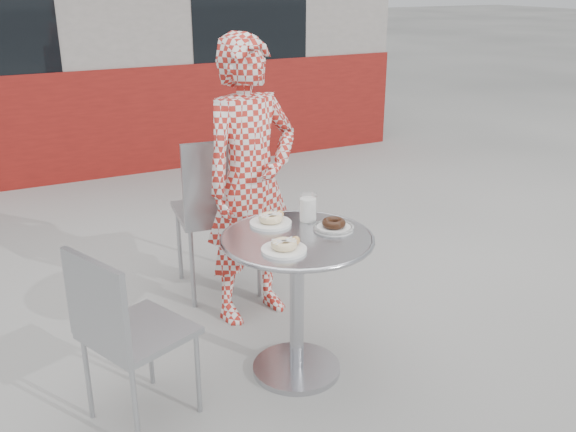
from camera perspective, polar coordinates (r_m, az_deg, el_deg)
name	(u,v)px	position (r m, az deg, el deg)	size (l,w,h in m)	color
ground	(289,371)	(3.19, 0.09, -13.63)	(60.00, 60.00, 0.00)	#9F9D98
storefront	(67,4)	(8.00, -19.02, 17.41)	(6.02, 4.55, 3.00)	gray
bistro_table	(297,271)	(2.93, 0.81, -4.95)	(0.70, 0.70, 0.70)	silver
chair_far	(218,243)	(3.84, -6.21, -2.41)	(0.51, 0.52, 0.97)	#A1A3A8
chair_left	(140,367)	(2.84, -13.03, -12.95)	(0.50, 0.50, 0.80)	#A1A3A8
seated_person	(251,182)	(3.39, -3.33, 3.00)	(0.56, 0.37, 1.54)	#AD221A
plate_far	(271,220)	(2.99, -1.51, -0.36)	(0.20, 0.20, 0.05)	white
plate_near	(285,247)	(2.70, -0.30, -2.73)	(0.19, 0.19, 0.05)	white
plate_checker	(334,226)	(2.94, 4.09, -0.90)	(0.19, 0.19, 0.05)	white
milk_cup	(308,208)	(3.02, 1.79, 0.69)	(0.08, 0.08, 0.13)	white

